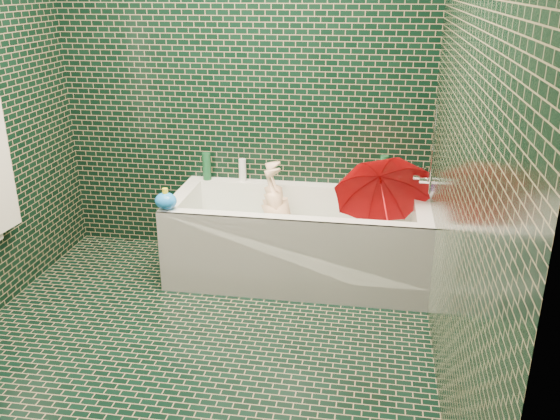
% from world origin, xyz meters
% --- Properties ---
extents(floor, '(2.80, 2.80, 0.00)m').
position_xyz_m(floor, '(0.00, 0.00, 0.00)').
color(floor, black).
rests_on(floor, ground).
extents(wall_back, '(2.80, 0.00, 2.80)m').
position_xyz_m(wall_back, '(0.00, 1.40, 1.25)').
color(wall_back, black).
rests_on(wall_back, floor).
extents(wall_right, '(0.00, 2.80, 2.80)m').
position_xyz_m(wall_right, '(1.30, 0.00, 1.25)').
color(wall_right, black).
rests_on(wall_right, floor).
extents(bathtub, '(1.70, 0.75, 0.55)m').
position_xyz_m(bathtub, '(0.45, 1.01, 0.21)').
color(bathtub, white).
rests_on(bathtub, floor).
extents(bath_mat, '(1.35, 0.47, 0.01)m').
position_xyz_m(bath_mat, '(0.45, 1.02, 0.16)').
color(bath_mat, '#47D62A').
rests_on(bath_mat, bathtub).
extents(water, '(1.48, 0.53, 0.00)m').
position_xyz_m(water, '(0.45, 1.02, 0.30)').
color(water, silver).
rests_on(water, bathtub).
extents(faucet, '(0.18, 0.19, 0.55)m').
position_xyz_m(faucet, '(1.26, 1.02, 0.77)').
color(faucet, silver).
rests_on(faucet, wall_right).
extents(child, '(0.96, 0.42, 0.38)m').
position_xyz_m(child, '(0.34, 1.06, 0.31)').
color(child, beige).
rests_on(child, bathtub).
extents(umbrella, '(0.75, 0.82, 0.85)m').
position_xyz_m(umbrella, '(1.00, 0.95, 0.59)').
color(umbrella, red).
rests_on(umbrella, bathtub).
extents(soap_bottle_a, '(0.13, 0.13, 0.28)m').
position_xyz_m(soap_bottle_a, '(1.15, 1.32, 0.55)').
color(soap_bottle_a, white).
rests_on(soap_bottle_a, bathtub).
extents(soap_bottle_b, '(0.10, 0.10, 0.20)m').
position_xyz_m(soap_bottle_b, '(1.25, 1.33, 0.55)').
color(soap_bottle_b, '#57217C').
rests_on(soap_bottle_b, bathtub).
extents(soap_bottle_c, '(0.15, 0.15, 0.15)m').
position_xyz_m(soap_bottle_c, '(1.07, 1.35, 0.55)').
color(soap_bottle_c, '#144726').
rests_on(soap_bottle_c, bathtub).
extents(bottle_right_tall, '(0.07, 0.07, 0.24)m').
position_xyz_m(bottle_right_tall, '(0.99, 1.32, 0.67)').
color(bottle_right_tall, '#144726').
rests_on(bottle_right_tall, bathtub).
extents(bottle_right_pump, '(0.06, 0.06, 0.17)m').
position_xyz_m(bottle_right_pump, '(1.25, 1.35, 0.63)').
color(bottle_right_pump, silver).
rests_on(bottle_right_pump, bathtub).
extents(bottle_left_tall, '(0.06, 0.06, 0.20)m').
position_xyz_m(bottle_left_tall, '(-0.26, 1.34, 0.65)').
color(bottle_left_tall, '#144726').
rests_on(bottle_left_tall, bathtub).
extents(bottle_left_short, '(0.06, 0.06, 0.16)m').
position_xyz_m(bottle_left_short, '(-0.00, 1.35, 0.63)').
color(bottle_left_short, white).
rests_on(bottle_left_short, bathtub).
extents(rubber_duck, '(0.13, 0.09, 0.10)m').
position_xyz_m(rubber_duck, '(0.93, 1.34, 0.60)').
color(rubber_duck, yellow).
rests_on(rubber_duck, bathtub).
extents(bath_toy, '(0.14, 0.11, 0.14)m').
position_xyz_m(bath_toy, '(-0.35, 0.71, 0.61)').
color(bath_toy, blue).
rests_on(bath_toy, bathtub).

